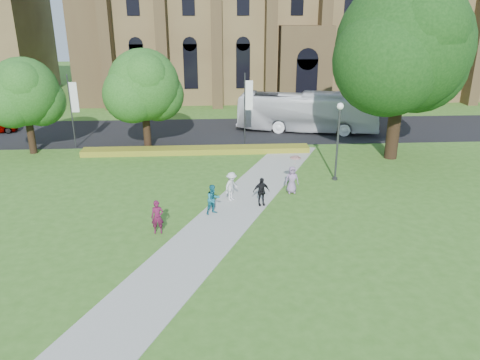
{
  "coord_description": "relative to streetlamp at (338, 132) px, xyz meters",
  "views": [
    {
      "loc": [
        -0.76,
        -22.7,
        11.08
      ],
      "look_at": [
        0.81,
        2.56,
        1.6
      ],
      "focal_mm": 35.0,
      "sensor_mm": 36.0,
      "label": 1
    }
  ],
  "objects": [
    {
      "name": "footpath",
      "position": [
        -7.5,
        -5.5,
        -3.28
      ],
      "size": [
        15.58,
        28.54,
        0.04
      ],
      "primitive_type": "cube",
      "rotation": [
        0.0,
        0.0,
        -0.44
      ],
      "color": "#B2B2A8",
      "rests_on": "ground"
    },
    {
      "name": "pedestrian_1",
      "position": [
        -8.26,
        -5.08,
        -2.4
      ],
      "size": [
        1.05,
        0.98,
        1.72
      ],
      "primitive_type": "imported",
      "rotation": [
        0.0,
        0.0,
        0.52
      ],
      "color": "#18687B",
      "rests_on": "footpath"
    },
    {
      "name": "pedestrian_2",
      "position": [
        -7.14,
        -3.18,
        -2.38
      ],
      "size": [
        1.22,
        1.3,
        1.76
      ],
      "primitive_type": "imported",
      "rotation": [
        0.0,
        0.0,
        0.9
      ],
      "color": "silver",
      "rests_on": "footpath"
    },
    {
      "name": "large_tree",
      "position": [
        5.5,
        4.5,
        5.07
      ],
      "size": [
        9.6,
        9.6,
        13.2
      ],
      "color": "#332114",
      "rests_on": "ground"
    },
    {
      "name": "street_tree_1",
      "position": [
        -13.5,
        8.0,
        1.93
      ],
      "size": [
        5.6,
        5.6,
        8.05
      ],
      "color": "#332114",
      "rests_on": "ground"
    },
    {
      "name": "banner_pole_0",
      "position": [
        -5.39,
        8.7,
        0.09
      ],
      "size": [
        0.7,
        0.1,
        6.0
      ],
      "color": "#38383D",
      "rests_on": "ground"
    },
    {
      "name": "banner_pole_1",
      "position": [
        -19.39,
        8.7,
        0.09
      ],
      "size": [
        0.7,
        0.1,
        6.0
      ],
      "color": "#38383D",
      "rests_on": "ground"
    },
    {
      "name": "streetlamp",
      "position": [
        0.0,
        0.0,
        0.0
      ],
      "size": [
        0.44,
        0.44,
        5.24
      ],
      "color": "#38383D",
      "rests_on": "ground"
    },
    {
      "name": "road",
      "position": [
        -7.5,
        13.5,
        -3.29
      ],
      "size": [
        160.0,
        10.0,
        0.02
      ],
      "primitive_type": "cube",
      "color": "black",
      "rests_on": "ground"
    },
    {
      "name": "parasol",
      "position": [
        -3.16,
        -2.12,
        -1.25
      ],
      "size": [
        0.77,
        0.77,
        0.58
      ],
      "primitive_type": "imported",
      "rotation": [
        0.0,
        0.0,
        -0.18
      ],
      "color": "#CB8F9C",
      "rests_on": "pedestrian_4"
    },
    {
      "name": "pedestrian_3",
      "position": [
        -5.45,
        -4.03,
        -2.41
      ],
      "size": [
        1.06,
        0.59,
        1.7
      ],
      "primitive_type": "imported",
      "rotation": [
        0.0,
        0.0,
        0.19
      ],
      "color": "black",
      "rests_on": "footpath"
    },
    {
      "name": "flower_hedge",
      "position": [
        -9.5,
        6.7,
        -3.07
      ],
      "size": [
        18.0,
        1.4,
        0.45
      ],
      "primitive_type": "cube",
      "color": "gold",
      "rests_on": "ground"
    },
    {
      "name": "pedestrian_4",
      "position": [
        -3.34,
        -2.22,
        -2.4
      ],
      "size": [
        0.87,
        0.6,
        1.72
      ],
      "primitive_type": "imported",
      "rotation": [
        0.0,
        0.0,
        0.06
      ],
      "color": "gray",
      "rests_on": "footpath"
    },
    {
      "name": "street_tree_0",
      "position": [
        -22.5,
        7.5,
        1.58
      ],
      "size": [
        5.2,
        5.2,
        7.5
      ],
      "color": "#332114",
      "rests_on": "ground"
    },
    {
      "name": "pedestrian_0",
      "position": [
        -11.13,
        -7.27,
        -2.37
      ],
      "size": [
        0.67,
        0.46,
        1.77
      ],
      "primitive_type": "imported",
      "rotation": [
        0.0,
        0.0,
        0.06
      ],
      "color": "#561333",
      "rests_on": "footpath"
    },
    {
      "name": "ground",
      "position": [
        -7.5,
        -6.5,
        -3.3
      ],
      "size": [
        160.0,
        160.0,
        0.0
      ],
      "primitive_type": "plane",
      "color": "#39681F",
      "rests_on": "ground"
    },
    {
      "name": "tour_coach",
      "position": [
        0.6,
        13.01,
        -1.48
      ],
      "size": [
        13.23,
        5.92,
        3.59
      ],
      "primitive_type": "imported",
      "rotation": [
        0.0,
        0.0,
        1.34
      ],
      "color": "silver",
      "rests_on": "road"
    }
  ]
}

